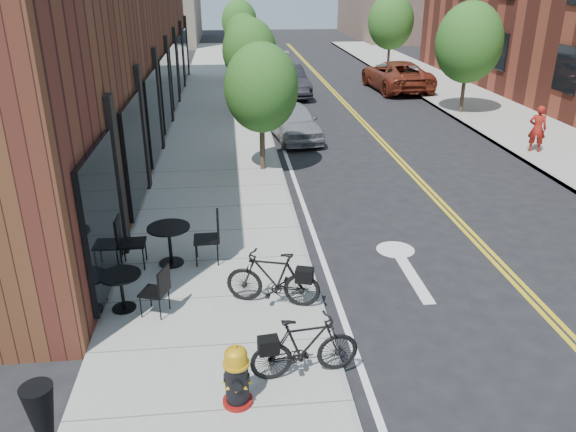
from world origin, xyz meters
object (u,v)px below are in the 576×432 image
bistro_set_c (121,286)px  parked_car_far (396,75)px  parked_car_b (287,81)px  bicycle_right (305,347)px  fire_hydrant (237,376)px  parked_car_c (278,68)px  parked_car_a (294,122)px  pedestrian (537,129)px  bicycle_left (273,278)px  bistro_set_b (170,240)px

bistro_set_c → parked_car_far: (10.95, 20.67, 0.20)m
parked_car_b → bicycle_right: bearing=-102.2°
fire_hydrant → parked_car_c: size_ratio=0.19×
parked_car_a → parked_car_far: (6.55, 9.16, 0.12)m
pedestrian → bicycle_right: bearing=73.6°
bicycle_right → parked_car_far: parked_car_far is taller
bicycle_left → parked_car_a: (1.72, 11.62, 0.02)m
bistro_set_c → parked_car_a: 12.33m
bistro_set_b → parked_car_b: size_ratio=0.44×
bistro_set_c → parked_car_a: size_ratio=0.45×
fire_hydrant → bistro_set_b: bistro_set_b is taller
bicycle_right → bistro_set_b: size_ratio=0.82×
bicycle_left → parked_car_b: bearing=-170.0°
bistro_set_c → parked_car_b: bearing=95.6°
bicycle_left → bistro_set_b: (-1.98, 1.77, 0.03)m
parked_car_a → pedestrian: size_ratio=2.46×
bicycle_right → parked_car_a: (1.41, 13.66, 0.04)m
fire_hydrant → bicycle_right: size_ratio=0.59×
parked_car_b → bistro_set_b: bearing=-110.3°
bistro_set_b → parked_car_a: (3.70, 9.86, -0.01)m
pedestrian → parked_car_b: bearing=-32.1°
bistro_set_b → pedestrian: 13.55m
bistro_set_b → parked_car_b: (4.30, 18.13, 0.09)m
bistro_set_c → parked_car_c: size_ratio=0.35×
fire_hydrant → parked_car_a: size_ratio=0.25×
bistro_set_c → bicycle_right: bearing=-15.9°
parked_car_b → parked_car_far: (5.95, 0.88, 0.02)m
fire_hydrant → bistro_set_c: fire_hydrant is taller
bistro_set_b → bistro_set_c: size_ratio=1.17×
parked_car_far → pedestrian: 12.14m
bistro_set_b → pedestrian: (11.63, 6.95, 0.24)m
parked_car_c → pedestrian: bearing=-63.7°
bicycle_right → bistro_set_c: (-2.99, 2.14, -0.04)m
fire_hydrant → parked_car_a: parked_car_a is taller
fire_hydrant → parked_car_far: (8.98, 23.32, 0.20)m
bistro_set_c → parked_car_a: bearing=88.9°
bicycle_right → parked_car_far: size_ratio=0.30×
bistro_set_b → parked_car_c: (4.25, 22.71, 0.05)m
parked_car_far → parked_car_c: bearing=-35.1°
parked_car_far → bistro_set_c: bearing=58.7°
bicycle_right → bistro_set_c: 3.68m
parked_car_c → pedestrian: pedestrian is taller
bistro_set_b → parked_car_far: size_ratio=0.36×
bicycle_left → parked_car_far: parked_car_far is taller
bicycle_left → bicycle_right: bearing=25.2°
fire_hydrant → bicycle_right: 1.13m
parked_car_c → bistro_set_c: bearing=-100.3°
parked_car_c → pedestrian: (7.38, -15.76, 0.18)m
bicycle_left → parked_car_a: parked_car_a is taller
fire_hydrant → parked_car_far: bearing=73.0°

